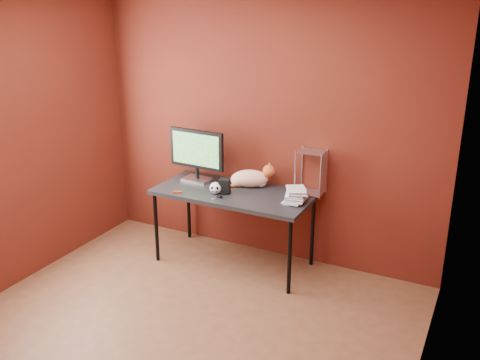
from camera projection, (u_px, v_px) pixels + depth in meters
The scene contains 11 objects.
room at pixel (160, 162), 3.61m from camera, with size 3.52×3.52×2.61m.
desk at pixel (234, 196), 5.07m from camera, with size 1.50×0.70×0.75m.
monitor at pixel (197, 153), 5.26m from camera, with size 0.60×0.21×0.52m.
cat at pixel (250, 178), 5.16m from camera, with size 0.47×0.35×0.25m.
skull_mug at pixel (216, 188), 4.98m from camera, with size 0.11×0.12×0.11m.
speaker at pixel (225, 187), 4.99m from camera, with size 0.12×0.12×0.14m.
book_stack at pixel (289, 129), 4.62m from camera, with size 0.25×0.27×1.32m.
wire_rack at pixel (311, 172), 4.94m from camera, with size 0.26×0.21×0.42m.
pocket_knife at pixel (177, 192), 5.01m from camera, with size 0.08×0.02×0.02m, color #A7260C.
black_gadget at pixel (220, 197), 4.89m from camera, with size 0.04×0.03×0.02m, color black.
washer at pixel (214, 199), 4.87m from camera, with size 0.05×0.05×0.00m, color #AEAEB3.
Camera 1 is at (2.03, -2.84, 2.52)m, focal length 40.00 mm.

